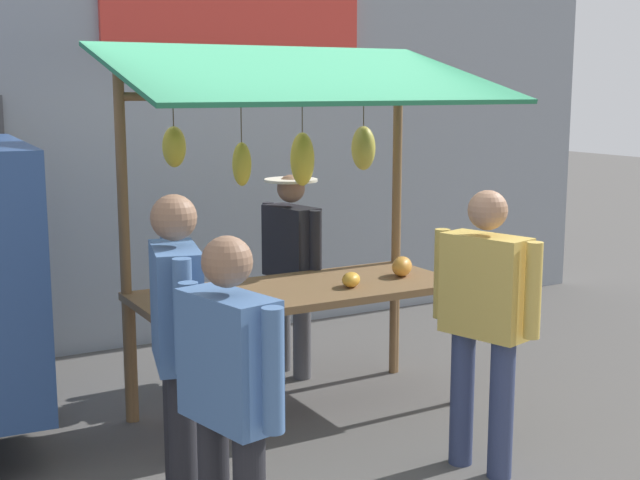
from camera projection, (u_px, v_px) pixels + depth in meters
ground_plane at (299, 412)px, 6.04m from camera, size 40.00×40.00×0.00m
street_backdrop at (176, 147)px, 7.61m from camera, size 9.00×0.30×3.40m
market_stall at (300, 187)px, 5.81m from camera, size 2.50×1.46×2.50m
vendor_with_sunhat at (291, 259)px, 6.69m from camera, size 0.40×0.67×1.56m
shopper_in_grey_tee at (484, 312)px, 4.96m from camera, size 0.35×0.68×1.65m
shopper_with_shopping_bag at (229, 393)px, 3.73m from camera, size 0.32×0.68×1.60m
shopper_with_ponytail at (177, 334)px, 4.39m from camera, size 0.34×0.70×1.69m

